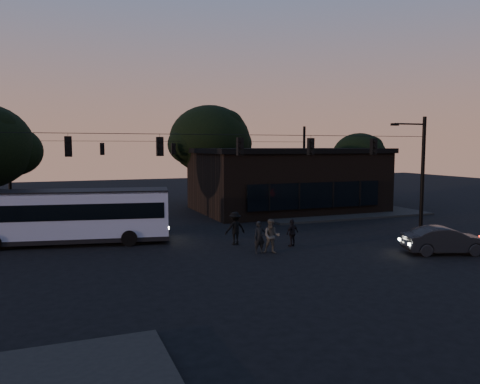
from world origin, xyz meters
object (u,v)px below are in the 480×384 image
object	(u,v)px
bus	(71,214)
building	(286,179)
pedestrian_b	(272,236)
pedestrian_d	(235,228)
pedestrian_a	(259,237)
pedestrian_c	(292,233)
car	(446,240)

from	to	relation	value
bus	building	bearing A→B (deg)	35.74
pedestrian_b	pedestrian_d	size ratio (longest dim) A/B	0.96
pedestrian_a	pedestrian_d	world-z (taller)	pedestrian_d
pedestrian_a	pedestrian_c	distance (m)	2.52
bus	pedestrian_c	world-z (taller)	bus
bus	pedestrian_b	distance (m)	11.55
pedestrian_d	pedestrian_a	bearing A→B (deg)	95.59
pedestrian_c	pedestrian_d	distance (m)	3.23
bus	pedestrian_b	bearing A→B (deg)	-22.41
car	pedestrian_a	xyz separation A→B (m)	(-8.92, 3.66, 0.14)
building	pedestrian_b	world-z (taller)	building
pedestrian_b	building	bearing A→B (deg)	83.70
building	pedestrian_d	bearing A→B (deg)	-127.93
bus	pedestrian_d	distance (m)	9.38
pedestrian_a	pedestrian_b	world-z (taller)	pedestrian_b
pedestrian_b	pedestrian_a	bearing A→B (deg)	178.94
building	pedestrian_b	size ratio (longest dim) A/B	8.53
pedestrian_a	pedestrian_d	bearing A→B (deg)	101.76
car	pedestrian_d	distance (m)	11.18
pedestrian_a	bus	bearing A→B (deg)	148.20
building	pedestrian_c	size ratio (longest dim) A/B	10.12
building	pedestrian_c	bearing A→B (deg)	-115.61
car	pedestrian_b	distance (m)	9.01
car	pedestrian_b	xyz separation A→B (m)	(-8.35, 3.40, 0.20)
pedestrian_a	pedestrian_d	size ratio (longest dim) A/B	0.90
building	pedestrian_c	world-z (taller)	building
bus	pedestrian_b	world-z (taller)	bus
pedestrian_a	pedestrian_b	size ratio (longest dim) A/B	0.93
pedestrian_a	pedestrian_d	distance (m)	2.50
bus	pedestrian_d	world-z (taller)	bus
bus	pedestrian_c	bearing A→B (deg)	-13.67
car	pedestrian_c	world-z (taller)	pedestrian_c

